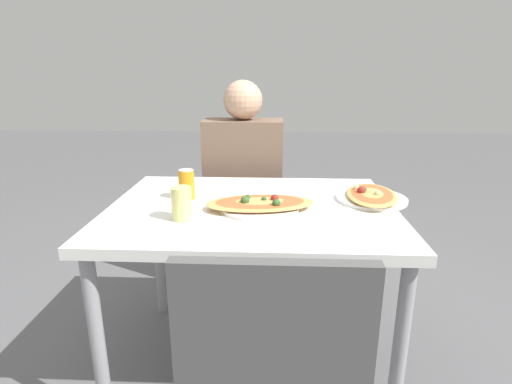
# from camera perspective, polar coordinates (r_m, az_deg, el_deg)

# --- Properties ---
(ground_plane) EXTENTS (14.00, 14.00, 0.00)m
(ground_plane) POSITION_cam_1_polar(r_m,az_deg,el_deg) (1.97, -0.52, -22.80)
(ground_plane) COLOR #59595B
(dining_table) EXTENTS (1.13, 0.86, 0.74)m
(dining_table) POSITION_cam_1_polar(r_m,az_deg,el_deg) (1.62, -0.58, -4.47)
(dining_table) COLOR white
(dining_table) RESTS_ON ground_plane
(chair_far_seated) EXTENTS (0.40, 0.40, 0.94)m
(chair_far_seated) POSITION_cam_1_polar(r_m,az_deg,el_deg) (2.40, -1.56, -0.96)
(chair_far_seated) COLOR #4C4C4C
(chair_far_seated) RESTS_ON ground_plane
(person_seated) EXTENTS (0.43, 0.25, 1.21)m
(person_seated) POSITION_cam_1_polar(r_m,az_deg,el_deg) (2.23, -1.82, 2.89)
(person_seated) COLOR #2D2D38
(person_seated) RESTS_ON ground_plane
(pizza_main) EXTENTS (0.45, 0.31, 0.06)m
(pizza_main) POSITION_cam_1_polar(r_m,az_deg,el_deg) (1.55, 0.59, -1.76)
(pizza_main) COLOR white
(pizza_main) RESTS_ON dining_table
(soda_can) EXTENTS (0.07, 0.07, 0.12)m
(soda_can) POSITION_cam_1_polar(r_m,az_deg,el_deg) (1.69, -9.88, 1.09)
(soda_can) COLOR orange
(soda_can) RESTS_ON dining_table
(drink_glass) EXTENTS (0.07, 0.07, 0.12)m
(drink_glass) POSITION_cam_1_polar(r_m,az_deg,el_deg) (1.45, -10.60, -1.63)
(drink_glass) COLOR #E0DB7F
(drink_glass) RESTS_ON dining_table
(pizza_second) EXTENTS (0.29, 0.36, 0.06)m
(pizza_second) POSITION_cam_1_polar(r_m,az_deg,el_deg) (1.72, 16.16, -0.56)
(pizza_second) COLOR white
(pizza_second) RESTS_ON dining_table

